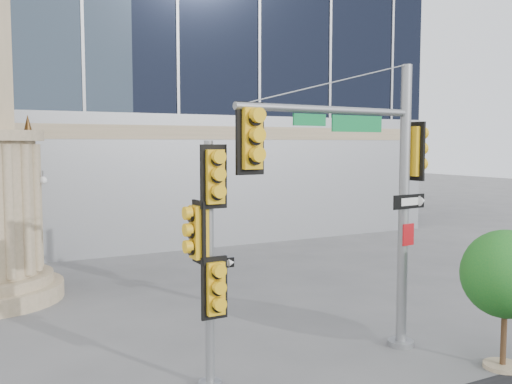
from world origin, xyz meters
name	(u,v)px	position (x,y,z in m)	size (l,w,h in m)	color
ground	(324,367)	(0.00, 0.00, 0.00)	(120.00, 120.00, 0.00)	#545456
main_signal_pole	(367,176)	(1.16, 0.11, 4.02)	(5.04, 0.94, 6.49)	slate
secondary_signal_pole	(209,245)	(-2.56, 0.14, 2.80)	(0.82, 0.61, 4.77)	slate
street_tree	(506,277)	(3.33, -1.79, 1.93)	(1.89, 1.84, 2.94)	gray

